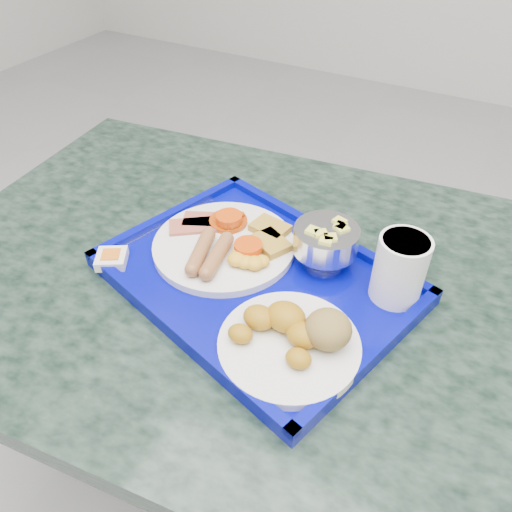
{
  "coord_description": "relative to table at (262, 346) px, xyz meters",
  "views": [
    {
      "loc": [
        0.05,
        -0.09,
        1.21
      ],
      "look_at": [
        -0.21,
        0.39,
        0.74
      ],
      "focal_mm": 35.0,
      "sensor_mm": 36.0,
      "label": 1
    }
  ],
  "objects": [
    {
      "name": "juice_cup",
      "position": [
        0.19,
        0.04,
        0.24
      ],
      "size": [
        0.07,
        0.07,
        0.1
      ],
      "color": "white",
      "rests_on": "tray"
    },
    {
      "name": "bread_plate",
      "position": [
        0.11,
        -0.12,
        0.21
      ],
      "size": [
        0.18,
        0.18,
        0.06
      ],
      "rotation": [
        0.0,
        0.0,
        -0.37
      ],
      "color": "white",
      "rests_on": "tray"
    },
    {
      "name": "main_plate",
      "position": [
        -0.07,
        0.01,
        0.2
      ],
      "size": [
        0.23,
        0.23,
        0.04
      ],
      "rotation": [
        0.0,
        0.0,
        0.13
      ],
      "color": "white",
      "rests_on": "tray"
    },
    {
      "name": "fruit_bowl",
      "position": [
        0.08,
        0.05,
        0.23
      ],
      "size": [
        0.1,
        0.1,
        0.07
      ],
      "color": "silver",
      "rests_on": "tray"
    },
    {
      "name": "table",
      "position": [
        0.0,
        0.0,
        0.0
      ],
      "size": [
        1.17,
        0.84,
        0.68
      ],
      "rotation": [
        0.0,
        0.0,
        0.11
      ],
      "color": "gray",
      "rests_on": "floor"
    },
    {
      "name": "jam_packet",
      "position": [
        -0.21,
        -0.1,
        0.2
      ],
      "size": [
        0.06,
        0.06,
        0.02
      ],
      "rotation": [
        0.0,
        0.0,
        0.54
      ],
      "color": "white",
      "rests_on": "tray"
    },
    {
      "name": "tray",
      "position": [
        0.0,
        -0.03,
        0.18
      ],
      "size": [
        0.51,
        0.43,
        0.03
      ],
      "rotation": [
        0.0,
        0.0,
        -0.29
      ],
      "color": "#03068F",
      "rests_on": "table"
    },
    {
      "name": "knife",
      "position": [
        -0.19,
        0.02,
        0.19
      ],
      "size": [
        0.07,
        0.19,
        0.0
      ],
      "primitive_type": "cube",
      "rotation": [
        0.0,
        0.0,
        -0.29
      ],
      "color": "silver",
      "rests_on": "tray"
    },
    {
      "name": "spoon",
      "position": [
        -0.15,
        0.06,
        0.19
      ],
      "size": [
        0.08,
        0.15,
        0.01
      ],
      "rotation": [
        0.0,
        0.0,
        0.43
      ],
      "color": "silver",
      "rests_on": "tray"
    }
  ]
}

